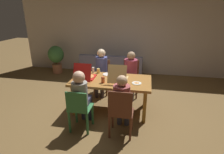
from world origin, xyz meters
name	(u,v)px	position (x,y,z in m)	size (l,w,h in m)	color
ground_plane	(111,110)	(0.00, 0.00, 0.00)	(20.00, 20.00, 0.00)	brown
back_wall	(127,36)	(0.00, 2.88, 1.34)	(7.83, 0.12, 2.68)	beige
dining_table	(111,83)	(0.00, 0.00, 0.69)	(1.77, 0.96, 0.77)	#A06B30
chair_0	(131,76)	(0.36, 0.94, 0.54)	(0.44, 0.39, 0.97)	#5A301A
person_0	(130,71)	(0.36, 0.80, 0.73)	(0.34, 0.54, 1.24)	#39353F
chair_1	(79,109)	(-0.44, -0.89, 0.47)	(0.42, 0.41, 0.88)	#306F3E
person_1	(81,94)	(-0.44, -0.75, 0.72)	(0.30, 0.53, 1.21)	#2E2E43
chair_2	(102,76)	(-0.44, 0.96, 0.49)	(0.41, 0.42, 0.93)	brown
person_2	(101,68)	(-0.44, 0.82, 0.75)	(0.31, 0.50, 1.27)	#413840
chair_3	(121,112)	(0.36, -0.93, 0.54)	(0.44, 0.38, 0.96)	#5B2E1E
person_3	(122,100)	(0.36, -0.78, 0.70)	(0.30, 0.51, 1.19)	#373849
pizza_box_0	(119,78)	(0.17, 0.00, 0.82)	(0.40, 0.54, 0.40)	tan
pizza_box_1	(86,76)	(-0.59, -0.03, 0.83)	(0.40, 0.53, 0.40)	#B31A16
plate_0	(137,83)	(0.58, -0.12, 0.78)	(0.21, 0.21, 0.03)	white
plate_1	(108,74)	(-0.15, 0.32, 0.78)	(0.24, 0.24, 0.01)	white
drinking_glass_0	(103,80)	(-0.14, -0.21, 0.84)	(0.07, 0.07, 0.14)	#B64F2A
drinking_glass_1	(93,70)	(-0.53, 0.39, 0.84)	(0.06, 0.06, 0.14)	silver
drinking_glass_2	(98,71)	(-0.40, 0.39, 0.83)	(0.08, 0.08, 0.11)	#E7C45D
couch	(112,69)	(-0.42, 2.22, 0.29)	(2.09, 0.77, 0.82)	slate
potted_plant	(56,57)	(-2.51, 2.29, 0.61)	(0.56, 0.56, 1.02)	#B16B47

